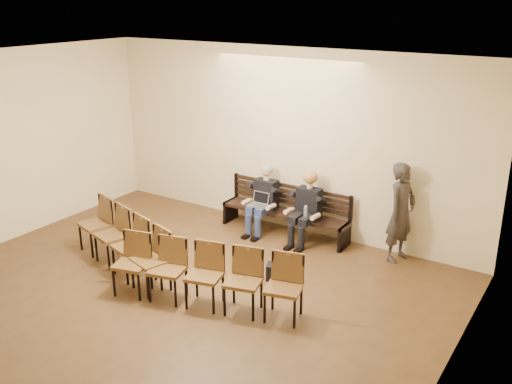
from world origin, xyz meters
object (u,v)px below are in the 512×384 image
Objects in this scene: bag at (278,272)px; chair_row_front at (121,241)px; chair_row_back at (204,276)px; seated_man at (263,200)px; water_bottle at (305,218)px; seated_woman at (306,210)px; passerby at (402,205)px; laptop at (257,206)px; bench at (284,223)px.

chair_row_front is at bearing -155.68° from bag.
chair_row_back is at bearing 10.62° from chair_row_front.
seated_man reaches higher than water_bottle.
seated_woman reaches higher than bag.
chair_row_back is at bearing 161.92° from passerby.
laptop is at bearing -96.08° from seated_man.
passerby is at bearing 52.11° from bag.
seated_woman is 3.36m from chair_row_front.
water_bottle is 2.65m from chair_row_back.
seated_woman is 1.67m from bag.
water_bottle is at bearing -66.89° from seated_woman.
laptop is 2.71m from passerby.
chair_row_back is (-0.27, -2.63, -0.09)m from water_bottle.
chair_row_front is (-2.40, -1.08, 0.37)m from bag.
passerby is (2.23, 0.10, 0.78)m from bench.
bench is at bearing 25.70° from laptop.
seated_woman is at bearing 0.00° from seated_man.
chair_row_front is (-2.08, -2.64, -0.14)m from seated_woman.
chair_row_front reaches higher than bag.
chair_row_back is (-0.18, -2.84, -0.16)m from seated_woman.
bench is 1.30× the size of passerby.
seated_man is at bearing 83.01° from chair_row_front.
bag is (0.84, -1.68, -0.10)m from bench.
bench is at bearing 16.67° from seated_man.
water_bottle is 0.11× the size of passerby.
chair_row_back is (0.35, -2.96, 0.25)m from bench.
chair_row_back is at bearing -111.19° from bag.
bench is at bearing 82.20° from chair_row_back.
bag is at bearing -80.52° from water_bottle.
seated_man is at bearing -163.33° from bench.
laptop is at bearing 81.73° from chair_row_front.
seated_man reaches higher than bench.
seated_woman is 0.44× the size of chair_row_back.
chair_row_front is 1.91m from chair_row_back.
laptop is 0.14× the size of chair_row_front.
laptop is 2.75m from chair_row_back.
chair_row_back is (0.77, -2.64, -0.10)m from laptop.
seated_woman is 3.63× the size of bag.
water_bottle is at bearing 64.89° from chair_row_front.
passerby is 0.83× the size of chair_row_front.
seated_man reaches higher than seated_woman.
bag is at bearing -63.31° from bench.
seated_woman is at bearing 68.30° from chair_row_front.
seated_man is 3.84× the size of laptop.
passerby reaches higher than laptop.
bench is at bearing 167.25° from seated_woman.
water_bottle is 1.44m from bag.
laptop is at bearing -142.97° from bench.
chair_row_back reaches higher than bench.
water_bottle is at bearing -11.59° from laptop.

